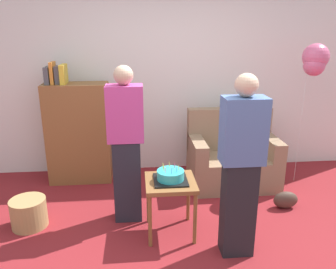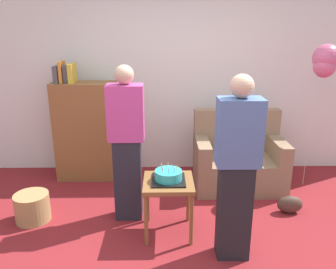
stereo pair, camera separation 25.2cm
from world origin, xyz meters
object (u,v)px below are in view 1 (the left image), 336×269
person_blowing_candles (126,145)px  side_table (170,189)px  handbag (286,200)px  balloon_bunch (315,60)px  bookshelf (78,132)px  birthday_cake (170,176)px  couch (232,158)px  wicker_basket (29,213)px  person_holding_cake (241,167)px

person_blowing_candles → side_table: bearing=-58.4°
handbag → balloon_bunch: size_ratio=0.16×
bookshelf → birthday_cake: 1.72m
couch → side_table: 1.40m
birthday_cake → person_blowing_candles: size_ratio=0.20×
couch → balloon_bunch: balloon_bunch is taller
side_table → wicker_basket: side_table is taller
wicker_basket → balloon_bunch: bearing=12.5°
side_table → person_blowing_candles: (-0.42, 0.31, 0.35)m
couch → birthday_cake: 1.42m
person_blowing_candles → handbag: (1.77, 0.04, -0.73)m
bookshelf → wicker_basket: bookshelf is taller
person_holding_cake → handbag: size_ratio=5.82×
couch → side_table: size_ratio=1.95×
person_holding_cake → balloon_bunch: (1.25, 1.33, 0.77)m
person_blowing_candles → wicker_basket: person_blowing_candles is taller
side_table → balloon_bunch: (1.82, 0.97, 1.12)m
wicker_basket → couch: bearing=19.1°
birthday_cake → handbag: size_ratio=1.14×
person_holding_cake → person_blowing_candles: bearing=-9.7°
side_table → wicker_basket: (-1.44, 0.25, -0.33)m
person_holding_cake → wicker_basket: bearing=7.7°
handbag → couch: bearing=121.9°
bookshelf → balloon_bunch: balloon_bunch is taller
person_blowing_candles → balloon_bunch: balloon_bunch is taller
couch → side_table: bearing=-130.7°
bookshelf → birthday_cake: bearing=-51.7°
person_holding_cake → handbag: 1.29m
bookshelf → person_blowing_candles: (0.65, -1.04, 0.16)m
birthday_cake → balloon_bunch: (1.82, 0.97, 0.98)m
wicker_basket → bookshelf: bearing=71.4°
bookshelf → person_blowing_candles: size_ratio=0.96×
birthday_cake → side_table: bearing=-14.9°
side_table → couch: bearing=49.3°
bookshelf → handbag: (2.41, -1.00, -0.57)m
couch → person_blowing_candles: 1.60m
couch → bookshelf: (-1.97, 0.29, 0.33)m
wicker_basket → person_holding_cake: bearing=-16.9°
bookshelf → person_holding_cake: 2.37m
birthday_cake → person_blowing_candles: (-0.42, 0.31, 0.22)m
wicker_basket → handbag: bearing=2.1°
person_blowing_candles → bookshelf: bearing=100.0°
birthday_cake → person_holding_cake: person_holding_cake is taller
couch → side_table: (-0.91, -1.06, 0.14)m
balloon_bunch → birthday_cake: bearing=-152.0°
bookshelf → balloon_bunch: bearing=-7.6°
person_blowing_candles → handbag: 1.91m
side_table → balloon_bunch: size_ratio=0.32×
person_holding_cake → wicker_basket: 2.20m
side_table → balloon_bunch: 2.34m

